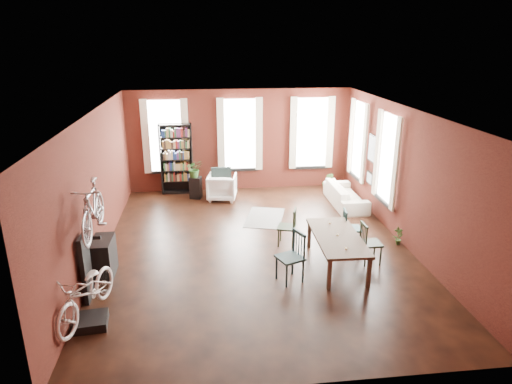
{
  "coord_description": "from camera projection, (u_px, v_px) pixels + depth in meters",
  "views": [
    {
      "loc": [
        -1.15,
        -9.65,
        4.7
      ],
      "look_at": [
        0.06,
        0.6,
        1.18
      ],
      "focal_mm": 32.0,
      "sensor_mm": 36.0,
      "label": 1
    }
  ],
  "objects": [
    {
      "name": "dining_chair_d",
      "position": [
        352.0,
        228.0,
        10.68
      ],
      "size": [
        0.46,
        0.46,
        0.9
      ],
      "primitive_type": "cube",
      "rotation": [
        0.0,
        0.0,
        1.46
      ],
      "color": "#1B3B3D",
      "rests_on": "ground"
    },
    {
      "name": "bike_wall_rack",
      "position": [
        86.0,
        268.0,
        8.44
      ],
      "size": [
        0.16,
        0.6,
        1.3
      ],
      "primitive_type": "cube",
      "color": "black",
      "rests_on": "ground"
    },
    {
      "name": "bookshelf",
      "position": [
        177.0,
        159.0,
        14.18
      ],
      "size": [
        1.0,
        0.32,
        2.2
      ],
      "primitive_type": "cube",
      "color": "black",
      "rests_on": "ground"
    },
    {
      "name": "white_armchair",
      "position": [
        222.0,
        186.0,
        13.81
      ],
      "size": [
        0.96,
        0.92,
        0.86
      ],
      "primitive_type": "imported",
      "rotation": [
        0.0,
        0.0,
        2.97
      ],
      "color": "white",
      "rests_on": "ground"
    },
    {
      "name": "plant_small",
      "position": [
        398.0,
        241.0,
        10.86
      ],
      "size": [
        0.32,
        0.48,
        0.16
      ],
      "primitive_type": "imported",
      "rotation": [
        0.0,
        0.0,
        0.22
      ],
      "color": "#345A24",
      "rests_on": "ground"
    },
    {
      "name": "plant_by_sofa",
      "position": [
        327.0,
        187.0,
        14.61
      ],
      "size": [
        0.5,
        0.69,
        0.28
      ],
      "primitive_type": "imported",
      "rotation": [
        0.0,
        0.0,
        -0.28
      ],
      "color": "#345B24",
      "rests_on": "ground"
    },
    {
      "name": "console_table",
      "position": [
        104.0,
        257.0,
        9.38
      ],
      "size": [
        0.4,
        0.8,
        0.8
      ],
      "primitive_type": "cube",
      "color": "black",
      "rests_on": "ground"
    },
    {
      "name": "dining_chair_c",
      "position": [
        371.0,
        243.0,
        9.89
      ],
      "size": [
        0.44,
        0.44,
        0.92
      ],
      "primitive_type": "cube",
      "rotation": [
        0.0,
        0.0,
        1.6
      ],
      "color": "black",
      "rests_on": "ground"
    },
    {
      "name": "room",
      "position": [
        264.0,
        153.0,
        10.63
      ],
      "size": [
        9.0,
        9.04,
        3.22
      ],
      "color": "black",
      "rests_on": "ground"
    },
    {
      "name": "striped_rug",
      "position": [
        265.0,
        218.0,
        12.49
      ],
      "size": [
        1.33,
        1.73,
        0.01
      ],
      "primitive_type": "cube",
      "rotation": [
        0.0,
        0.0,
        -0.27
      ],
      "color": "black",
      "rests_on": "ground"
    },
    {
      "name": "bike_trainer",
      "position": [
        91.0,
        321.0,
        7.81
      ],
      "size": [
        0.59,
        0.59,
        0.16
      ],
      "primitive_type": "cube",
      "rotation": [
        0.0,
        0.0,
        0.11
      ],
      "color": "black",
      "rests_on": "ground"
    },
    {
      "name": "plant_on_stand",
      "position": [
        195.0,
        171.0,
        13.78
      ],
      "size": [
        0.54,
        0.59,
        0.42
      ],
      "primitive_type": "imported",
      "rotation": [
        0.0,
        0.0,
        0.1
      ],
      "color": "#2E5C24",
      "rests_on": "plant_stand"
    },
    {
      "name": "dining_chair_b",
      "position": [
        287.0,
        227.0,
        10.75
      ],
      "size": [
        0.53,
        0.53,
        0.91
      ],
      "primitive_type": "cube",
      "rotation": [
        0.0,
        0.0,
        -1.89
      ],
      "color": "#202F1B",
      "rests_on": "ground"
    },
    {
      "name": "dining_table",
      "position": [
        336.0,
        251.0,
        9.77
      ],
      "size": [
        0.99,
        2.09,
        0.7
      ],
      "primitive_type": "cube",
      "rotation": [
        0.0,
        0.0,
        -0.03
      ],
      "color": "brown",
      "rests_on": "ground"
    },
    {
      "name": "bicycle_hung",
      "position": [
        91.0,
        191.0,
        7.99
      ],
      "size": [
        0.47,
        1.0,
        1.66
      ],
      "primitive_type": "imported",
      "color": "#A5A8AD",
      "rests_on": "bike_wall_rack"
    },
    {
      "name": "cream_sofa",
      "position": [
        346.0,
        192.0,
        13.35
      ],
      "size": [
        0.61,
        2.08,
        0.81
      ],
      "primitive_type": "imported",
      "rotation": [
        0.0,
        0.0,
        1.57
      ],
      "color": "beige",
      "rests_on": "ground"
    },
    {
      "name": "bicycle_floor",
      "position": [
        84.0,
        270.0,
        7.52
      ],
      "size": [
        0.87,
        1.09,
        1.81
      ],
      "primitive_type": "imported",
      "rotation": [
        0.0,
        0.0,
        -0.28
      ],
      "color": "silver",
      "rests_on": "bike_trainer"
    },
    {
      "name": "dining_chair_a",
      "position": [
        290.0,
        257.0,
        9.12
      ],
      "size": [
        0.62,
        0.62,
        1.03
      ],
      "primitive_type": "cube",
      "rotation": [
        0.0,
        0.0,
        -1.19
      ],
      "color": "#183235",
      "rests_on": "ground"
    },
    {
      "name": "plant_stand",
      "position": [
        196.0,
        187.0,
        13.96
      ],
      "size": [
        0.4,
        0.4,
        0.66
      ],
      "primitive_type": "cube",
      "rotation": [
        0.0,
        0.0,
        -0.25
      ],
      "color": "black",
      "rests_on": "ground"
    }
  ]
}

